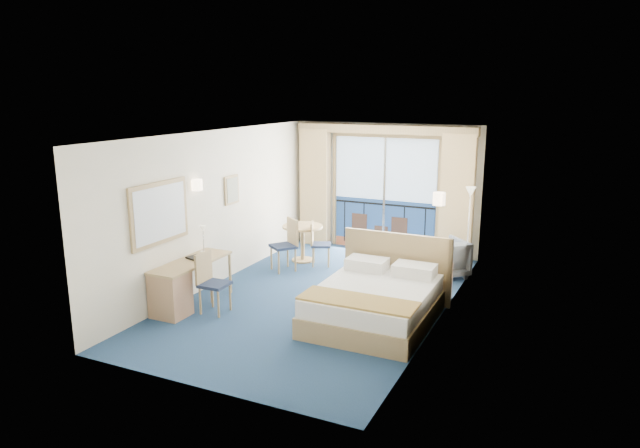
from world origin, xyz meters
The scene contains 22 objects.
floor centered at (0.00, 0.00, 0.00)m, with size 6.50×6.50×0.00m, color navy.
room_walls centered at (0.00, 0.00, 1.78)m, with size 4.04×6.54×2.72m.
balcony_door centered at (-0.01, 3.22, 1.14)m, with size 2.36×0.03×2.52m.
curtain_left centered at (-1.55, 3.07, 1.28)m, with size 0.65×0.22×2.55m, color tan.
curtain_right centered at (1.55, 3.07, 1.28)m, with size 0.65×0.22×2.55m, color tan.
pelmet centered at (0.00, 3.10, 2.58)m, with size 3.80×0.25×0.18m, color tan.
mirror centered at (-1.97, -1.50, 1.55)m, with size 0.05×1.25×0.95m.
wall_print centered at (-1.97, 0.45, 1.60)m, with size 0.04×0.42×0.52m.
sconce_left centered at (-1.94, -0.60, 1.85)m, with size 0.18×0.18×0.18m, color beige.
sconce_right centered at (1.94, -0.15, 1.85)m, with size 0.18×0.18×0.18m, color beige.
bed centered at (1.16, -0.53, 0.32)m, with size 1.79×2.13×1.13m.
nightstand centered at (1.75, 0.70, 0.31)m, with size 0.47×0.45×0.62m, color #A57557.
phone centered at (1.71, 0.66, 0.66)m, with size 0.19×0.15×0.09m, color white.
armchair centered at (1.58, 1.99, 0.35)m, with size 0.75×0.77×0.70m, color #454B54.
floor_lamp centered at (1.87, 2.73, 1.20)m, with size 0.22×0.22×1.58m.
desk centered at (-1.72, -1.55, 0.40)m, with size 0.53×1.54×0.72m.
desk_chair centered at (-1.28, -1.26, 0.53)m, with size 0.43×0.42×0.94m.
folder centered at (-1.72, -0.98, 0.74)m, with size 0.32×0.24×0.03m, color black.
desk_lamp centered at (-1.80, -0.70, 1.07)m, with size 0.12×0.12×0.46m.
round_table centered at (-1.21, 1.77, 0.55)m, with size 0.81×0.81×0.73m.
table_chair_a centered at (-0.82, 1.62, 0.49)m, with size 0.49×0.49×0.86m.
table_chair_b centered at (-1.21, 1.11, 0.56)m, with size 0.60×0.60×0.99m.
Camera 1 is at (3.77, -8.09, 3.35)m, focal length 32.00 mm.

